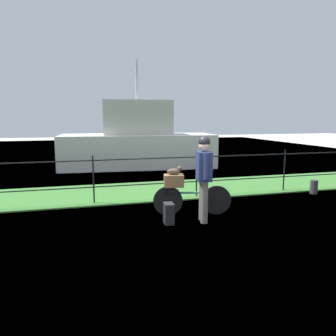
# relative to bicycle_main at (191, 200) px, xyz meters

# --- Properties ---
(ground_plane) EXTENTS (60.00, 60.00, 0.00)m
(ground_plane) POSITION_rel_bicycle_main_xyz_m (-0.64, -0.84, -0.33)
(ground_plane) COLOR #B2ADA3
(grass_strip) EXTENTS (27.00, 2.40, 0.03)m
(grass_strip) POSITION_rel_bicycle_main_xyz_m (-0.64, 2.37, -0.31)
(grass_strip) COLOR #38702D
(grass_strip) RESTS_ON ground
(harbor_water) EXTENTS (30.00, 30.00, 0.00)m
(harbor_water) POSITION_rel_bicycle_main_xyz_m (-0.64, 9.73, -0.32)
(harbor_water) COLOR #426684
(harbor_water) RESTS_ON ground
(iron_fence) EXTENTS (18.04, 0.04, 1.15)m
(iron_fence) POSITION_rel_bicycle_main_xyz_m (-0.64, 1.44, 0.35)
(iron_fence) COLOR black
(iron_fence) RESTS_ON ground
(bicycle_main) EXTENTS (1.62, 0.37, 0.61)m
(bicycle_main) POSITION_rel_bicycle_main_xyz_m (0.00, 0.00, 0.00)
(bicycle_main) COLOR black
(bicycle_main) RESTS_ON ground
(wooden_crate) EXTENTS (0.44, 0.35, 0.25)m
(wooden_crate) POSITION_rel_bicycle_main_xyz_m (-0.36, 0.07, 0.41)
(wooden_crate) COLOR brown
(wooden_crate) RESTS_ON bicycle_main
(terrier_dog) EXTENTS (0.32, 0.19, 0.18)m
(terrier_dog) POSITION_rel_bicycle_main_xyz_m (-0.34, 0.07, 0.61)
(terrier_dog) COLOR #4C3D2D
(terrier_dog) RESTS_ON wooden_crate
(cyclist_person) EXTENTS (0.33, 0.53, 1.68)m
(cyclist_person) POSITION_rel_bicycle_main_xyz_m (0.08, -0.47, 0.68)
(cyclist_person) COLOR slate
(cyclist_person) RESTS_ON ground
(backpack_on_paving) EXTENTS (0.20, 0.30, 0.40)m
(backpack_on_paving) POSITION_rel_bicycle_main_xyz_m (-0.61, -0.42, -0.13)
(backpack_on_paving) COLOR black
(backpack_on_paving) RESTS_ON ground
(mooring_bollard) EXTENTS (0.20, 0.20, 0.37)m
(mooring_bollard) POSITION_rel_bicycle_main_xyz_m (3.81, 0.94, -0.14)
(mooring_bollard) COLOR #38383D
(mooring_bollard) RESTS_ON ground
(moored_boat_near) EXTENTS (6.36, 2.86, 4.30)m
(moored_boat_near) POSITION_rel_bicycle_main_xyz_m (0.11, 7.00, 0.67)
(moored_boat_near) COLOR silver
(moored_boat_near) RESTS_ON ground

